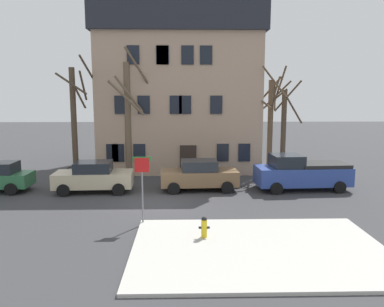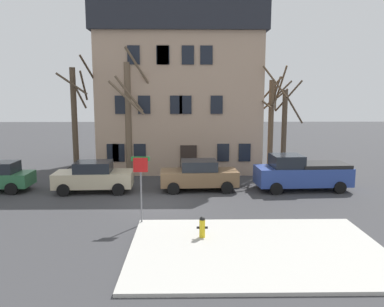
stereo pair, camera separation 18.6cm
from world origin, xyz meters
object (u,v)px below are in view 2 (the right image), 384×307
Objects in this scene: tree_bare_mid at (129,116)px; tree_bare_far at (271,121)px; car_brown_sedan at (199,175)px; fire_hydrant at (202,227)px; tree_bare_end at (284,126)px; pickup_truck_blue at (301,173)px; street_sign_pole at (141,178)px; tree_bare_near at (76,117)px; building_main at (180,89)px; bicycle_leaning at (80,171)px; car_beige_sedan at (94,177)px.

tree_bare_mid is 9.61m from tree_bare_far.
car_brown_sedan is 5.56× the size of fire_hydrant.
tree_bare_mid is 10.50m from tree_bare_end.
street_sign_pole reaches higher than pickup_truck_blue.
tree_bare_near is at bearing 164.26° from pickup_truck_blue.
building_main is 9.64m from bicycle_leaning.
car_brown_sedan is (-5.07, -4.44, -2.81)m from tree_bare_far.
tree_bare_end is 1.52× the size of car_beige_sedan.
car_beige_sedan is at bearing -64.96° from bicycle_leaning.
building_main is at bearing 98.33° from car_brown_sedan.
car_beige_sedan is at bearing -178.90° from pickup_truck_blue.
bicycle_leaning is at bearing 164.08° from pickup_truck_blue.
building_main is at bearing 149.78° from tree_bare_far.
tree_bare_mid reaches higher than car_brown_sedan.
tree_bare_mid is 1.25× the size of tree_bare_end.
street_sign_pole reaches higher than car_brown_sedan.
tree_bare_far is at bearing 3.32° from tree_bare_mid.
tree_bare_mid is 1.87× the size of car_brown_sedan.
tree_bare_end is at bearing 2.19° from bicycle_leaning.
tree_bare_mid is (-3.34, -4.20, -1.80)m from building_main.
tree_bare_mid is 2.88× the size of street_sign_pole.
street_sign_pole is at bearing -126.46° from tree_bare_far.
tree_bare_near is at bearing -148.43° from building_main.
tree_bare_near is at bearing -177.77° from tree_bare_end.
street_sign_pole is (1.90, -9.85, -2.02)m from tree_bare_mid.
tree_bare_near is 14.47m from fire_hydrant.
tree_bare_end is at bearing 63.48° from fire_hydrant.
building_main reaches higher than tree_bare_end.
tree_bare_near is at bearing -179.87° from tree_bare_mid.
tree_bare_near reaches higher than car_brown_sedan.
car_brown_sedan is at bearing 2.65° from car_beige_sedan.
pickup_truck_blue is (0.85, -4.49, -2.68)m from tree_bare_far.
building_main is 11.84m from pickup_truck_blue.
street_sign_pole is at bearing -129.51° from tree_bare_end.
building_main is 1.40× the size of tree_bare_mid.
car_brown_sedan is 7.76m from fire_hydrant.
street_sign_pole is (-8.54, -5.91, 1.04)m from pickup_truck_blue.
car_beige_sedan is 2.67× the size of bicycle_leaning.
tree_bare_near is 1.76× the size of car_brown_sedan.
pickup_truck_blue is (10.44, -3.93, -3.06)m from tree_bare_mid.
tree_bare_near is at bearing 116.37° from car_beige_sedan.
building_main is at bearing 131.11° from pickup_truck_blue.
tree_bare_near is 13.99m from tree_bare_end.
car_beige_sedan is 0.82× the size of pickup_truck_blue.
pickup_truck_blue is at bearing -15.92° from bicycle_leaning.
tree_bare_end is 7.82m from car_brown_sedan.
pickup_truck_blue is 9.81m from fire_hydrant.
tree_bare_far is at bearing 100.68° from pickup_truck_blue.
fire_hydrant is at bearing -69.36° from tree_bare_mid.
car_brown_sedan is at bearing 88.98° from fire_hydrant.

